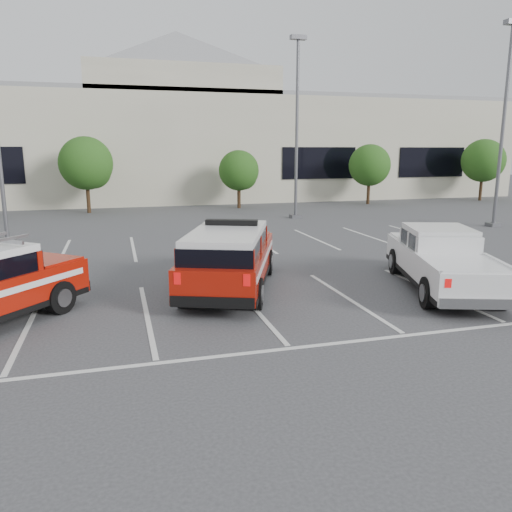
# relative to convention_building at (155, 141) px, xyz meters

# --- Properties ---
(ground) EXTENTS (120.00, 120.00, 0.00)m
(ground) POSITION_rel_convention_building_xyz_m (-0.18, -31.86, -4.72)
(ground) COLOR #38383B
(ground) RESTS_ON ground
(stall_markings) EXTENTS (23.00, 15.00, 0.01)m
(stall_markings) POSITION_rel_convention_building_xyz_m (-0.18, -27.36, -4.71)
(stall_markings) COLOR silver
(stall_markings) RESTS_ON ground
(convention_building) EXTENTS (60.00, 16.99, 13.20)m
(convention_building) POSITION_rel_convention_building_xyz_m (0.00, 0.00, 0.00)
(convention_building) COLOR beige
(convention_building) RESTS_ON ground
(tree_mid_left) EXTENTS (3.37, 3.37, 4.85)m
(tree_mid_left) POSITION_rel_convention_building_xyz_m (-5.09, -9.82, -1.68)
(tree_mid_left) COLOR #3F2B19
(tree_mid_left) RESTS_ON ground
(tree_mid_right) EXTENTS (2.77, 2.77, 3.99)m
(tree_mid_right) POSITION_rel_convention_building_xyz_m (4.91, -9.82, -2.22)
(tree_mid_right) COLOR #3F2B19
(tree_mid_right) RESTS_ON ground
(tree_right) EXTENTS (3.07, 3.07, 4.42)m
(tree_right) POSITION_rel_convention_building_xyz_m (14.91, -9.82, -1.95)
(tree_right) COLOR #3F2B19
(tree_right) RESTS_ON ground
(tree_far_right) EXTENTS (3.37, 3.37, 4.85)m
(tree_far_right) POSITION_rel_convention_building_xyz_m (24.91, -9.82, -1.68)
(tree_far_right) COLOR #3F2B19
(tree_far_right) RESTS_ON ground
(light_pole_mid) EXTENTS (0.90, 0.60, 10.24)m
(light_pole_mid) POSITION_rel_convention_building_xyz_m (6.82, -15.86, 0.47)
(light_pole_mid) COLOR #59595E
(light_pole_mid) RESTS_ON ground
(light_pole_right) EXTENTS (0.90, 0.60, 10.24)m
(light_pole_right) POSITION_rel_convention_building_xyz_m (15.82, -21.86, 0.47)
(light_pole_right) COLOR #59595E
(light_pole_right) RESTS_ON ground
(fire_chief_suv) EXTENTS (3.99, 6.03, 2.00)m
(fire_chief_suv) POSITION_rel_convention_building_xyz_m (-0.41, -30.10, -3.90)
(fire_chief_suv) COLOR #961207
(fire_chief_suv) RESTS_ON ground
(white_pickup) EXTENTS (3.68, 6.07, 1.76)m
(white_pickup) POSITION_rel_convention_building_xyz_m (5.56, -31.65, -4.02)
(white_pickup) COLOR silver
(white_pickup) RESTS_ON ground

